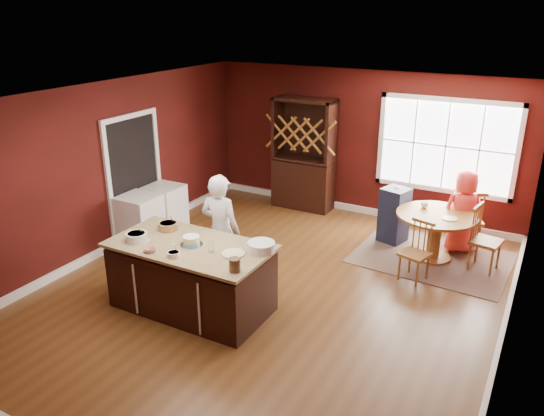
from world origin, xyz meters
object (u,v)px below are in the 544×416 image
at_px(dining_table, 435,227).
at_px(washer, 140,221).
at_px(seated_woman, 463,212).
at_px(toddler, 396,196).
at_px(dryer, 165,209).
at_px(hutch, 304,154).
at_px(chair_south, 415,252).
at_px(high_chair, 394,214).
at_px(kitchen_island, 192,278).
at_px(layer_cake, 191,241).
at_px(baker, 221,231).
at_px(chair_east, 487,239).
at_px(chair_north, 468,218).

height_order(dining_table, washer, washer).
relative_size(seated_woman, washer, 1.56).
bearing_deg(washer, toddler, 31.39).
relative_size(dining_table, dryer, 1.44).
distance_m(seated_woman, toddler, 1.07).
height_order(dining_table, hutch, hutch).
bearing_deg(toddler, dining_table, -25.02).
relative_size(chair_south, hutch, 0.42).
xyz_separation_m(dining_table, high_chair, (-0.75, 0.33, -0.04)).
relative_size(kitchen_island, layer_cake, 7.10).
bearing_deg(chair_south, washer, -150.95).
relative_size(kitchen_island, chair_south, 2.31).
bearing_deg(baker, dryer, -31.74).
bearing_deg(high_chair, kitchen_island, -101.25).
relative_size(layer_cake, chair_south, 0.33).
xyz_separation_m(chair_east, hutch, (-3.56, 1.12, 0.57)).
xyz_separation_m(seated_woman, high_chair, (-1.06, -0.14, -0.19)).
height_order(chair_east, toddler, chair_east).
xyz_separation_m(chair_south, dryer, (-4.28, -0.35, -0.02)).
bearing_deg(chair_south, chair_east, 60.28).
bearing_deg(seated_woman, chair_east, 100.62).
height_order(kitchen_island, toddler, toddler).
relative_size(seated_woman, hutch, 0.64).
bearing_deg(dining_table, chair_north, 62.81).
height_order(dining_table, chair_north, chair_north).
distance_m(washer, dryer, 0.64).
bearing_deg(toddler, washer, -148.61).
xyz_separation_m(baker, seated_woman, (2.79, 2.75, -0.14)).
xyz_separation_m(baker, chair_north, (2.85, 3.00, -0.31)).
bearing_deg(chair_south, dining_table, 100.02).
bearing_deg(seated_woman, kitchen_island, 20.75).
bearing_deg(chair_east, washer, 119.54).
xyz_separation_m(kitchen_island, chair_north, (2.82, 3.74, 0.07)).
xyz_separation_m(high_chair, toddler, (0.00, 0.02, 0.32)).
bearing_deg(layer_cake, seated_woman, 52.04).
height_order(baker, high_chair, baker).
height_order(layer_cake, hutch, hutch).
distance_m(chair_east, chair_south, 1.19).
height_order(high_chair, toddler, high_chair).
distance_m(chair_south, chair_north, 1.66).
xyz_separation_m(baker, chair_south, (2.39, 1.41, -0.37)).
bearing_deg(chair_south, chair_north, 89.73).
xyz_separation_m(baker, high_chair, (1.73, 2.61, -0.33)).
xyz_separation_m(chair_south, hutch, (-2.71, 1.95, 0.62)).
relative_size(layer_cake, high_chair, 0.30).
height_order(dining_table, chair_east, chair_east).
bearing_deg(kitchen_island, hutch, 94.90).
height_order(chair_south, hutch, hutch).
relative_size(kitchen_island, baker, 1.27).
xyz_separation_m(kitchen_island, chair_south, (2.36, 2.16, 0.01)).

